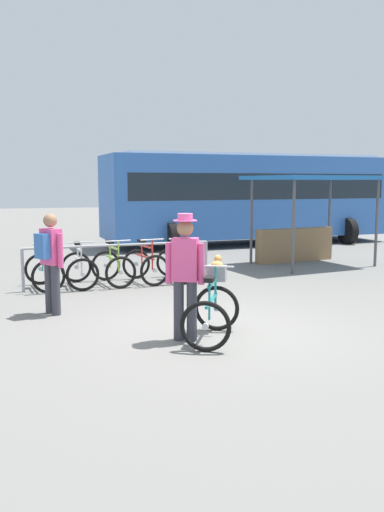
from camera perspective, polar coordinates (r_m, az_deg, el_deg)
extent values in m
plane|color=slate|center=(7.98, 1.97, -7.76)|extent=(80.00, 80.00, 0.00)
cylinder|color=#99999E|center=(11.10, -17.35, -1.46)|extent=(0.06, 0.06, 0.85)
cylinder|color=#99999E|center=(11.90, 1.49, -0.51)|extent=(0.06, 0.06, 0.85)
cylinder|color=#99999E|center=(11.29, -7.64, 1.15)|extent=(3.85, 0.29, 0.05)
torus|color=black|center=(11.82, -15.63, -1.32)|extent=(0.66, 0.15, 0.66)
cylinder|color=#B7B7BC|center=(11.82, -15.63, -1.32)|extent=(0.09, 0.07, 0.08)
torus|color=black|center=(10.82, -14.85, -2.11)|extent=(0.66, 0.15, 0.66)
cylinder|color=#B7B7BC|center=(10.82, -14.85, -2.11)|extent=(0.09, 0.07, 0.08)
cube|color=teal|center=(11.29, -15.29, -0.57)|extent=(0.15, 0.91, 0.04)
cube|color=teal|center=(11.21, -15.30, 0.53)|extent=(0.12, 0.61, 0.04)
cylinder|color=teal|center=(11.46, -15.44, -0.20)|extent=(0.03, 0.03, 0.55)
cube|color=black|center=(11.43, -15.49, 1.16)|extent=(0.15, 0.25, 0.06)
cylinder|color=teal|center=(10.89, -15.01, -0.38)|extent=(0.03, 0.03, 0.63)
cylinder|color=#B7B7BC|center=(10.85, -15.06, 1.27)|extent=(0.52, 0.10, 0.03)
torus|color=black|center=(11.90, -12.06, -1.15)|extent=(0.66, 0.10, 0.66)
cylinder|color=#B7B7BC|center=(11.90, -12.06, -1.15)|extent=(0.08, 0.06, 0.08)
torus|color=black|center=(10.90, -11.41, -1.94)|extent=(0.66, 0.10, 0.66)
cylinder|color=#B7B7BC|center=(10.90, -11.41, -1.94)|extent=(0.08, 0.06, 0.08)
cube|color=silver|center=(11.36, -11.78, -0.41)|extent=(0.08, 0.92, 0.04)
cube|color=silver|center=(11.28, -11.78, 0.69)|extent=(0.06, 0.61, 0.04)
cylinder|color=silver|center=(11.54, -11.90, -0.04)|extent=(0.03, 0.03, 0.55)
cube|color=black|center=(11.50, -11.94, 1.32)|extent=(0.13, 0.25, 0.06)
cylinder|color=silver|center=(10.97, -11.53, -0.21)|extent=(0.03, 0.03, 0.63)
cylinder|color=#B7B7BC|center=(10.93, -11.58, 1.42)|extent=(0.52, 0.05, 0.03)
torus|color=black|center=(11.99, -9.04, -1.00)|extent=(0.66, 0.18, 0.66)
cylinder|color=#B7B7BC|center=(11.99, -9.04, -1.00)|extent=(0.09, 0.07, 0.08)
torus|color=black|center=(11.03, -7.49, -1.73)|extent=(0.66, 0.18, 0.66)
cylinder|color=#B7B7BC|center=(11.03, -7.49, -1.73)|extent=(0.09, 0.07, 0.08)
cube|color=#9ED14C|center=(11.48, -8.32, -0.24)|extent=(0.19, 0.91, 0.04)
cube|color=#9ED14C|center=(11.40, -8.26, 0.85)|extent=(0.14, 0.61, 0.04)
cylinder|color=#9ED14C|center=(11.65, -8.60, 0.11)|extent=(0.03, 0.03, 0.55)
cube|color=black|center=(11.61, -8.63, 1.46)|extent=(0.16, 0.26, 0.06)
cylinder|color=#9ED14C|center=(11.10, -7.72, -0.03)|extent=(0.03, 0.03, 0.63)
cylinder|color=#B7B7BC|center=(11.06, -7.75, 1.58)|extent=(0.52, 0.11, 0.03)
torus|color=black|center=(12.14, -5.87, -0.84)|extent=(0.66, 0.19, 0.66)
cylinder|color=#B7B7BC|center=(12.14, -5.87, -0.84)|extent=(0.09, 0.07, 0.08)
torus|color=black|center=(11.21, -3.92, -1.53)|extent=(0.66, 0.19, 0.66)
cylinder|color=#B7B7BC|center=(11.21, -3.92, -1.53)|extent=(0.09, 0.07, 0.08)
cube|color=red|center=(11.64, -4.94, -0.08)|extent=(0.22, 0.91, 0.04)
cube|color=red|center=(11.57, -4.86, 0.99)|extent=(0.16, 0.61, 0.04)
cylinder|color=red|center=(11.80, -5.29, 0.27)|extent=(0.03, 0.03, 0.55)
cube|color=black|center=(11.77, -5.31, 1.59)|extent=(0.17, 0.26, 0.06)
cylinder|color=red|center=(11.27, -4.18, 0.14)|extent=(0.03, 0.03, 0.63)
cylinder|color=#B7B7BC|center=(11.24, -4.20, 1.73)|extent=(0.52, 0.13, 0.03)
torus|color=black|center=(12.36, -2.28, -0.66)|extent=(0.66, 0.09, 0.66)
cylinder|color=#B7B7BC|center=(12.36, -2.28, -0.66)|extent=(0.08, 0.06, 0.08)
torus|color=black|center=(11.38, -1.00, -1.37)|extent=(0.66, 0.09, 0.66)
cylinder|color=#B7B7BC|center=(11.38, -1.00, -1.37)|extent=(0.08, 0.06, 0.08)
cube|color=yellow|center=(11.84, -1.67, 0.08)|extent=(0.04, 0.92, 0.04)
cube|color=yellow|center=(11.76, -1.61, 1.13)|extent=(0.04, 0.61, 0.04)
cylinder|color=yellow|center=(12.01, -1.90, 0.42)|extent=(0.03, 0.03, 0.55)
cube|color=black|center=(11.98, -1.91, 1.73)|extent=(0.12, 0.24, 0.06)
cylinder|color=yellow|center=(11.46, -1.17, 0.27)|extent=(0.03, 0.03, 0.63)
cylinder|color=#B7B7BC|center=(11.42, -1.17, 1.84)|extent=(0.52, 0.03, 0.03)
torus|color=black|center=(6.90, 1.42, -7.41)|extent=(0.62, 0.35, 0.66)
cylinder|color=#B7B7BC|center=(6.90, 1.42, -7.41)|extent=(0.10, 0.09, 0.08)
torus|color=black|center=(7.88, 2.59, -5.50)|extent=(0.62, 0.35, 0.66)
cylinder|color=#B7B7BC|center=(7.88, 2.59, -5.50)|extent=(0.10, 0.09, 0.08)
cube|color=teal|center=(7.33, 2.05, -4.68)|extent=(0.45, 0.84, 0.04)
cube|color=teal|center=(7.34, 2.12, -2.88)|extent=(0.31, 0.56, 0.04)
cylinder|color=teal|center=(7.15, 1.84, -4.60)|extent=(0.03, 0.03, 0.55)
cube|color=black|center=(7.09, 1.85, -2.43)|extent=(0.22, 0.27, 0.06)
cylinder|color=teal|center=(7.69, 2.48, -3.42)|extent=(0.03, 0.03, 0.63)
cylinder|color=#B7B7BC|center=(7.64, 2.50, -1.10)|extent=(0.48, 0.26, 0.03)
cube|color=gray|center=(7.80, 2.64, -1.81)|extent=(0.32, 0.30, 0.22)
ellipsoid|color=tan|center=(7.78, 2.64, -1.08)|extent=(0.23, 0.22, 0.16)
sphere|color=tan|center=(7.85, 2.73, -0.27)|extent=(0.11, 0.11, 0.11)
cylinder|color=#383842|center=(7.36, -0.02, -5.79)|extent=(0.14, 0.14, 0.82)
cylinder|color=#383842|center=(7.39, -1.40, -5.73)|extent=(0.14, 0.14, 0.82)
cube|color=#E54C8C|center=(7.25, -0.72, -0.37)|extent=(0.39, 0.33, 0.58)
cylinder|color=#E54C8C|center=(7.20, 0.97, -0.83)|extent=(0.09, 0.09, 0.55)
cylinder|color=#E54C8C|center=(7.28, -2.45, -0.74)|extent=(0.09, 0.09, 0.55)
sphere|color=#9E7051|center=(7.20, -0.73, 2.94)|extent=(0.22, 0.22, 0.22)
cylinder|color=#E05999|center=(7.19, -0.73, 3.73)|extent=(0.32, 0.32, 0.02)
cylinder|color=#E05999|center=(7.19, -0.73, 4.13)|extent=(0.20, 0.20, 0.09)
cylinder|color=#383842|center=(9.18, -14.75, -3.33)|extent=(0.14, 0.14, 0.82)
cylinder|color=#383842|center=(9.03, -14.11, -3.49)|extent=(0.14, 0.14, 0.82)
cube|color=#E54C8C|center=(9.00, -14.58, 0.97)|extent=(0.35, 0.39, 0.58)
cylinder|color=#E54C8C|center=(9.20, -15.25, 0.77)|extent=(0.09, 0.09, 0.55)
cylinder|color=#E54C8C|center=(8.84, -13.65, 0.55)|extent=(0.09, 0.09, 0.55)
sphere|color=#9E7051|center=(8.96, -14.67, 3.63)|extent=(0.22, 0.22, 0.22)
cube|color=#3366B2|center=(8.91, -15.43, 1.00)|extent=(0.26, 0.29, 0.40)
cube|color=#3366B7|center=(19.04, 5.97, 6.24)|extent=(10.15, 3.21, 2.70)
cube|color=#19232D|center=(19.03, 5.99, 7.29)|extent=(9.36, 3.17, 0.84)
cube|color=silver|center=(19.06, 6.03, 10.42)|extent=(9.14, 2.89, 0.08)
cylinder|color=black|center=(16.72, -2.19, 1.96)|extent=(0.31, 0.92, 0.90)
cylinder|color=black|center=(19.10, -4.54, 2.66)|extent=(0.31, 0.92, 0.90)
cylinder|color=black|center=(19.74, 16.05, 2.54)|extent=(0.31, 0.92, 0.90)
cylinder|color=black|center=(21.79, 12.15, 3.13)|extent=(0.31, 0.92, 0.90)
cylinder|color=#4C4C51|center=(14.32, 6.26, 3.56)|extent=(0.07, 0.07, 2.20)
cylinder|color=#4C4C51|center=(15.87, 14.21, 3.77)|extent=(0.07, 0.07, 2.20)
cylinder|color=#4C4C51|center=(12.85, 10.60, 2.99)|extent=(0.07, 0.07, 2.20)
cylinder|color=#4C4C51|center=(14.55, 18.82, 3.26)|extent=(0.07, 0.07, 2.20)
cube|color=blue|center=(14.31, 12.73, 8.02)|extent=(3.45, 2.81, 0.10)
cube|color=olive|center=(15.00, 10.72, 1.16)|extent=(2.36, 0.70, 0.90)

